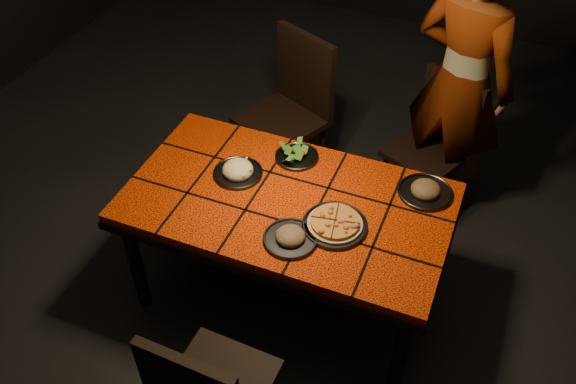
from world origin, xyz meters
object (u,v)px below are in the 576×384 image
at_px(chair_far_left, 292,103).
at_px(chair_far_right, 437,138).
at_px(plate_pasta, 238,171).
at_px(plate_pizza, 335,224).
at_px(diner, 461,83).
at_px(dining_table, 287,210).

relative_size(chair_far_left, chair_far_right, 1.14).
bearing_deg(chair_far_left, chair_far_right, 30.39).
bearing_deg(plate_pasta, plate_pizza, -15.74).
relative_size(chair_far_left, diner, 0.59).
distance_m(chair_far_left, chair_far_right, 0.93).
relative_size(plate_pizza, plate_pasta, 1.21).
height_order(chair_far_left, diner, diner).
height_order(chair_far_left, plate_pizza, chair_far_left).
bearing_deg(chair_far_left, plate_pasta, -61.62).
xyz_separation_m(dining_table, plate_pasta, (-0.31, 0.07, 0.10)).
distance_m(chair_far_left, plate_pizza, 1.25).
distance_m(diner, plate_pizza, 1.29).
relative_size(diner, plate_pizza, 5.64).
relative_size(chair_far_right, diner, 0.52).
height_order(dining_table, chair_far_right, chair_far_right).
bearing_deg(dining_table, diner, 61.98).
distance_m(chair_far_right, diner, 0.37).
bearing_deg(diner, chair_far_right, 73.85).
bearing_deg(diner, chair_far_left, 30.19).
bearing_deg(chair_far_left, dining_table, -44.85).
distance_m(dining_table, plate_pasta, 0.33).
bearing_deg(diner, plate_pasta, 69.33).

